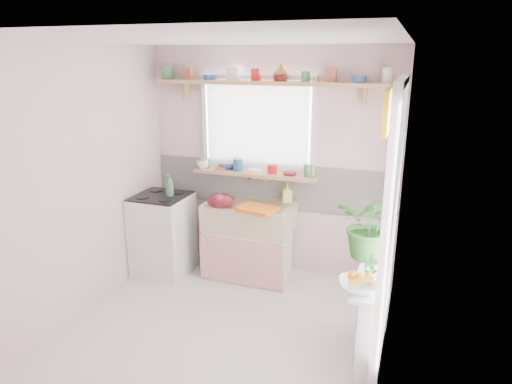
% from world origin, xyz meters
% --- Properties ---
extents(room, '(3.20, 3.20, 3.20)m').
position_xyz_m(room, '(0.66, 0.86, 1.37)').
color(room, silver).
rests_on(room, ground).
extents(sink_unit, '(0.95, 0.65, 1.11)m').
position_xyz_m(sink_unit, '(-0.15, 1.29, 0.43)').
color(sink_unit, white).
rests_on(sink_unit, ground).
extents(cooker, '(0.58, 0.58, 0.93)m').
position_xyz_m(cooker, '(-1.10, 1.05, 0.46)').
color(cooker, white).
rests_on(cooker, ground).
extents(radiator_ledge, '(0.22, 0.95, 0.78)m').
position_xyz_m(radiator_ledge, '(1.30, 0.20, 0.40)').
color(radiator_ledge, white).
rests_on(radiator_ledge, ground).
extents(windowsill, '(1.40, 0.22, 0.04)m').
position_xyz_m(windowsill, '(-0.15, 1.48, 1.14)').
color(windowsill, tan).
rests_on(windowsill, room).
extents(pine_shelf, '(2.52, 0.24, 0.04)m').
position_xyz_m(pine_shelf, '(0.00, 1.47, 2.12)').
color(pine_shelf, tan).
rests_on(pine_shelf, room).
extents(shelf_crockery, '(2.47, 0.11, 0.12)m').
position_xyz_m(shelf_crockery, '(-0.02, 1.47, 2.19)').
color(shelf_crockery, '#3F7F4C').
rests_on(shelf_crockery, pine_shelf).
extents(sill_crockery, '(1.35, 0.11, 0.12)m').
position_xyz_m(sill_crockery, '(-0.17, 1.48, 1.22)').
color(sill_crockery, '#3F7F4C').
rests_on(sill_crockery, windowsill).
extents(dish_tray, '(0.43, 0.36, 0.04)m').
position_xyz_m(dish_tray, '(0.01, 1.10, 0.87)').
color(dish_tray, orange).
rests_on(dish_tray, sink_unit).
extents(colander, '(0.33, 0.33, 0.13)m').
position_xyz_m(colander, '(-0.40, 1.10, 0.92)').
color(colander, '#590F18').
rests_on(colander, sink_unit).
extents(jade_plant, '(0.64, 0.60, 0.57)m').
position_xyz_m(jade_plant, '(1.21, 0.48, 1.06)').
color(jade_plant, '#356F2C').
rests_on(jade_plant, radiator_ledge).
extents(fruit_bowl, '(0.36, 0.36, 0.07)m').
position_xyz_m(fruit_bowl, '(1.21, -0.10, 0.81)').
color(fruit_bowl, white).
rests_on(fruit_bowl, radiator_ledge).
extents(herb_pot, '(0.13, 0.09, 0.23)m').
position_xyz_m(herb_pot, '(1.27, -0.01, 0.89)').
color(herb_pot, '#2C6F2D').
rests_on(herb_pot, radiator_ledge).
extents(soap_bottle_sink, '(0.13, 0.13, 0.21)m').
position_xyz_m(soap_bottle_sink, '(0.22, 1.50, 0.96)').
color(soap_bottle_sink, '#ECEF6A').
rests_on(soap_bottle_sink, sink_unit).
extents(sill_cup, '(0.16, 0.16, 0.10)m').
position_xyz_m(sill_cup, '(-0.76, 1.42, 1.21)').
color(sill_cup, white).
rests_on(sill_cup, windowsill).
extents(sill_bowl, '(0.28, 0.28, 0.07)m').
position_xyz_m(sill_bowl, '(-0.49, 1.54, 1.19)').
color(sill_bowl, '#3652B2').
rests_on(sill_bowl, windowsill).
extents(shelf_vase, '(0.21, 0.21, 0.17)m').
position_xyz_m(shelf_vase, '(0.12, 1.53, 2.23)').
color(shelf_vase, '#A16331').
rests_on(shelf_vase, pine_shelf).
extents(cooker_bottle, '(0.10, 0.10, 0.24)m').
position_xyz_m(cooker_bottle, '(-0.99, 1.07, 1.04)').
color(cooker_bottle, '#3B7751').
rests_on(cooker_bottle, cooker).
extents(fruit, '(0.20, 0.14, 0.10)m').
position_xyz_m(fruit, '(1.22, -0.10, 0.87)').
color(fruit, orange).
rests_on(fruit, fruit_bowl).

